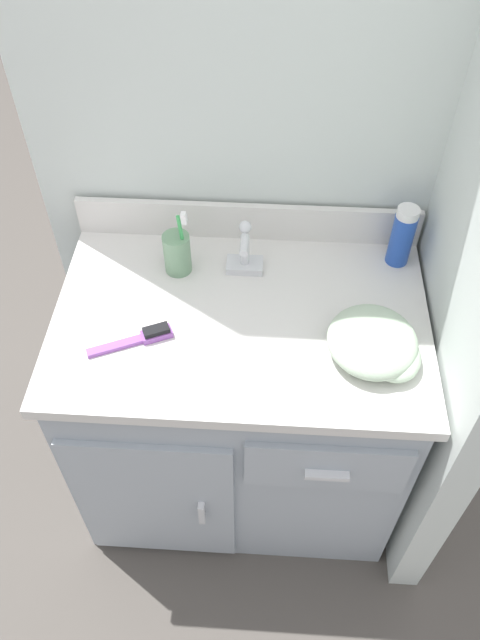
{
  "coord_description": "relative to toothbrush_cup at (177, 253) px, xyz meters",
  "views": [
    {
      "loc": [
        0.06,
        -0.95,
        1.85
      ],
      "look_at": [
        0.0,
        -0.03,
        0.78
      ],
      "focal_mm": 35.0,
      "sensor_mm": 36.0,
      "label": 1
    }
  ],
  "objects": [
    {
      "name": "ground_plane",
      "position": [
        0.16,
        -0.15,
        -0.82
      ],
      "size": [
        6.0,
        6.0,
        0.0
      ],
      "primitive_type": "plane",
      "color": "#4C4742"
    },
    {
      "name": "wall_back",
      "position": [
        0.16,
        0.19,
        0.28
      ],
      "size": [
        1.05,
        0.08,
        2.2
      ],
      "primitive_type": "cube",
      "color": "silver",
      "rests_on": "ground_plane"
    },
    {
      "name": "vanity",
      "position": [
        0.16,
        -0.15,
        -0.42
      ],
      "size": [
        0.87,
        0.59,
        0.76
      ],
      "color": "#9EA8B2",
      "rests_on": "ground_plane"
    },
    {
      "name": "backsplash",
      "position": [
        0.16,
        0.13,
        -0.0
      ],
      "size": [
        0.87,
        0.02,
        0.1
      ],
      "color": "silver",
      "rests_on": "vanity"
    },
    {
      "name": "sink_faucet",
      "position": [
        0.16,
        0.01,
        -0.01
      ],
      "size": [
        0.09,
        0.09,
        0.14
      ],
      "color": "silver",
      "rests_on": "vanity"
    },
    {
      "name": "toothbrush_cup",
      "position": [
        0.0,
        0.0,
        0.0
      ],
      "size": [
        0.07,
        0.07,
        0.19
      ],
      "color": "gray",
      "rests_on": "vanity"
    },
    {
      "name": "shaving_cream_can",
      "position": [
        0.54,
        0.07,
        0.03
      ],
      "size": [
        0.06,
        0.06,
        0.16
      ],
      "color": "#234CB2",
      "rests_on": "vanity"
    },
    {
      "name": "hairbrush",
      "position": [
        -0.05,
        -0.23,
        -0.05
      ],
      "size": [
        0.19,
        0.1,
        0.03
      ],
      "rotation": [
        0.0,
        0.0,
        0.41
      ],
      "color": "purple",
      "rests_on": "vanity"
    },
    {
      "name": "hand_towel",
      "position": [
        0.46,
        -0.24,
        -0.02
      ],
      "size": [
        0.2,
        0.21,
        0.07
      ],
      "color": "#A8BCA3",
      "rests_on": "vanity"
    }
  ]
}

